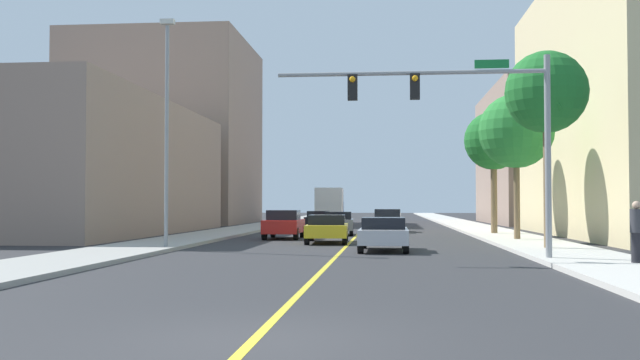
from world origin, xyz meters
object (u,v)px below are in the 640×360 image
at_px(car_black, 318,219).
at_px(car_yellow, 327,228).
at_px(traffic_signal_mast, 465,112).
at_px(car_white, 388,220).
at_px(car_red, 284,224).
at_px(pedestrian, 637,232).
at_px(palm_mid, 516,131).
at_px(palm_near, 546,93).
at_px(delivery_truck, 330,205).
at_px(car_gray, 338,223).
at_px(street_lamp, 167,122).
at_px(car_silver, 384,233).
at_px(palm_far, 494,142).

relative_size(car_black, car_yellow, 0.90).
bearing_deg(traffic_signal_mast, car_white, 95.97).
xyz_separation_m(car_red, pedestrian, (12.73, -16.27, 0.27)).
bearing_deg(car_yellow, palm_mid, 8.42).
relative_size(palm_near, delivery_truck, 0.91).
relative_size(car_yellow, car_white, 1.05).
xyz_separation_m(palm_mid, car_red, (-11.77, 2.12, -4.62)).
distance_m(palm_near, car_gray, 17.65).
relative_size(car_black, pedestrian, 2.32).
height_order(palm_mid, delivery_truck, palm_mid).
bearing_deg(car_yellow, traffic_signal_mast, -65.44).
xyz_separation_m(palm_near, car_red, (-11.72, 9.20, -5.41)).
height_order(street_lamp, car_yellow, street_lamp).
xyz_separation_m(car_black, car_white, (5.22, -6.36, 0.07)).
xyz_separation_m(car_black, pedestrian, (12.46, -32.40, 0.35)).
bearing_deg(car_white, delivery_truck, 107.77).
distance_m(car_yellow, car_white, 13.95).
xyz_separation_m(street_lamp, car_silver, (8.69, 0.36, -4.46)).
relative_size(palm_far, car_silver, 1.67).
xyz_separation_m(car_yellow, delivery_truck, (-2.52, 32.91, 1.02)).
height_order(car_white, car_silver, car_white).
bearing_deg(car_yellow, car_black, 94.28).
distance_m(traffic_signal_mast, street_lamp, 12.28).
relative_size(palm_near, car_black, 1.85).
relative_size(car_gray, car_red, 1.00).
bearing_deg(car_gray, car_white, 56.30).
distance_m(delivery_truck, pedestrian, 47.03).
bearing_deg(car_white, palm_far, -35.69).
distance_m(car_black, car_yellow, 20.15).
xyz_separation_m(car_black, car_yellow, (2.36, -20.01, 0.02)).
xyz_separation_m(car_white, car_red, (-5.50, -9.78, 0.01)).
height_order(palm_far, car_silver, palm_far).
xyz_separation_m(palm_near, palm_far, (-0.02, 14.16, -0.68)).
relative_size(car_gray, car_silver, 0.96).
relative_size(car_black, car_white, 0.94).
xyz_separation_m(traffic_signal_mast, car_gray, (-5.48, 19.31, -4.10)).
relative_size(street_lamp, car_yellow, 1.98).
xyz_separation_m(palm_mid, palm_far, (-0.08, 7.08, 0.11)).
xyz_separation_m(palm_far, delivery_truck, (-11.58, 24.08, -3.78)).
bearing_deg(car_white, car_gray, -118.74).
height_order(traffic_signal_mast, palm_far, palm_far).
bearing_deg(street_lamp, car_red, 71.21).
xyz_separation_m(traffic_signal_mast, delivery_truck, (-7.91, 43.49, -3.10)).
bearing_deg(car_silver, car_gray, 101.35).
height_order(traffic_signal_mast, car_black, traffic_signal_mast).
relative_size(traffic_signal_mast, car_yellow, 1.90).
relative_size(car_black, delivery_truck, 0.49).
xyz_separation_m(street_lamp, palm_mid, (15.12, 7.70, 0.23)).
relative_size(palm_near, car_gray, 1.88).
bearing_deg(palm_mid, palm_far, 90.62).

